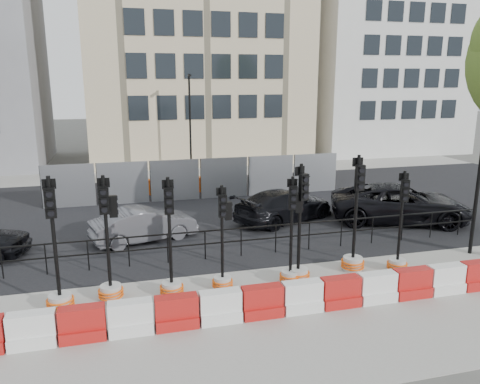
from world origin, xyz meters
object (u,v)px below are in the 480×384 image
object	(u,v)px
traffic_signal_a	(59,284)
traffic_signal_h	(398,251)
traffic_signal_d	(223,265)
car_c	(284,205)

from	to	relation	value
traffic_signal_a	traffic_signal_h	size ratio (longest dim) A/B	1.12
traffic_signal_h	traffic_signal_a	bearing A→B (deg)	-165.38
traffic_signal_d	traffic_signal_h	bearing A→B (deg)	-1.26
traffic_signal_d	car_c	xyz separation A→B (m)	(3.86, 5.66, -0.05)
car_c	traffic_signal_a	bearing A→B (deg)	101.55
traffic_signal_d	car_c	bearing A→B (deg)	55.85
traffic_signal_d	traffic_signal_h	xyz separation A→B (m)	(5.41, -0.13, -0.06)
traffic_signal_a	car_c	bearing A→B (deg)	31.40
car_c	traffic_signal_d	bearing A→B (deg)	121.57
traffic_signal_d	traffic_signal_a	bearing A→B (deg)	-177.56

